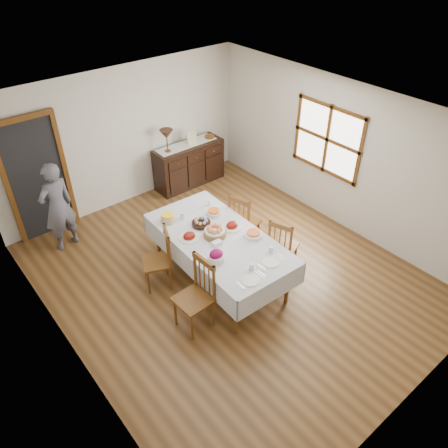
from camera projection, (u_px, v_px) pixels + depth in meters
ground at (228, 275)px, 6.94m from camera, size 6.00×6.00×0.00m
room_shell at (202, 178)px, 6.17m from camera, size 5.02×6.02×2.65m
dining_table at (219, 242)px, 6.46m from camera, size 1.29×2.42×0.82m
chair_left_near at (196, 294)px, 5.83m from camera, size 0.47×0.47×1.09m
chair_left_far at (160, 258)px, 6.51m from camera, size 0.54×0.54×0.99m
chair_right_near at (282, 245)px, 6.77m from camera, size 0.53×0.53×0.98m
chair_right_far at (243, 221)px, 7.25m from camera, size 0.53×0.53×1.03m
sideboard at (189, 164)px, 9.01m from camera, size 1.47×0.54×0.88m
person at (57, 204)px, 7.07m from camera, size 0.59×0.44×1.69m
bread_basket at (215, 232)px, 6.39m from camera, size 0.33×0.33×0.17m
egg_basket at (201, 223)px, 6.63m from camera, size 0.29×0.29×0.11m
ham_platter_a at (189, 236)px, 6.37m from camera, size 0.30×0.30×0.11m
ham_platter_b at (232, 226)px, 6.59m from camera, size 0.30×0.30×0.11m
beet_bowl at (216, 256)px, 5.95m from camera, size 0.23×0.23×0.17m
carrot_bowl at (214, 213)px, 6.85m from camera, size 0.22×0.22×0.09m
pineapple_bowl at (168, 218)px, 6.68m from camera, size 0.22×0.22×0.14m
casserole_dish at (253, 234)px, 6.41m from camera, size 0.27×0.27×0.08m
butter_dish at (217, 243)px, 6.23m from camera, size 0.14×0.09×0.07m
setting_left at (251, 276)px, 5.71m from camera, size 0.42×0.31×0.10m
setting_right at (270, 258)px, 6.00m from camera, size 0.42×0.31×0.10m
glass_far_a at (182, 216)px, 6.76m from camera, size 0.07×0.07×0.11m
glass_far_b at (210, 203)px, 7.07m from camera, size 0.06×0.06×0.09m
runner at (186, 144)px, 8.76m from camera, size 1.30×0.35×0.01m
table_lamp at (166, 135)px, 8.30m from camera, size 0.26×0.26×0.46m
picture_frame at (192, 138)px, 8.69m from camera, size 0.22×0.08×0.28m
deco_bowl at (210, 137)px, 9.00m from camera, size 0.20×0.20×0.06m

